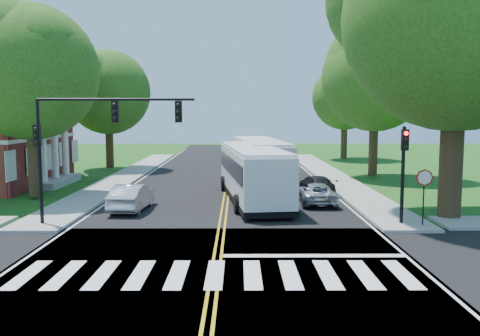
{
  "coord_description": "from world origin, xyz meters",
  "views": [
    {
      "loc": [
        0.74,
        -16.27,
        5.14
      ],
      "look_at": [
        0.84,
        9.04,
        2.4
      ],
      "focal_mm": 38.0,
      "sensor_mm": 36.0,
      "label": 1
    }
  ],
  "objects_px": {
    "signal_ne": "(404,162)",
    "bus_lead": "(253,172)",
    "suv": "(317,193)",
    "bus_follow": "(260,161)",
    "signal_nw": "(90,130)",
    "dark_sedan": "(315,184)",
    "hatchback": "(132,197)"
  },
  "relations": [
    {
      "from": "hatchback",
      "to": "suv",
      "type": "relative_size",
      "value": 1.01
    },
    {
      "from": "signal_ne",
      "to": "suv",
      "type": "bearing_deg",
      "value": 117.6
    },
    {
      "from": "suv",
      "to": "bus_lead",
      "type": "bearing_deg",
      "value": -15.58
    },
    {
      "from": "dark_sedan",
      "to": "suv",
      "type": "bearing_deg",
      "value": 70.72
    },
    {
      "from": "bus_follow",
      "to": "suv",
      "type": "relative_size",
      "value": 2.97
    },
    {
      "from": "hatchback",
      "to": "signal_ne",
      "type": "bearing_deg",
      "value": 167.37
    },
    {
      "from": "suv",
      "to": "bus_follow",
      "type": "bearing_deg",
      "value": -68.39
    },
    {
      "from": "bus_lead",
      "to": "hatchback",
      "type": "xyz_separation_m",
      "value": [
        -6.48,
        -3.06,
        -0.96
      ]
    },
    {
      "from": "bus_lead",
      "to": "dark_sedan",
      "type": "bearing_deg",
      "value": -154.29
    },
    {
      "from": "signal_nw",
      "to": "signal_ne",
      "type": "xyz_separation_m",
      "value": [
        14.06,
        0.01,
        -1.41
      ]
    },
    {
      "from": "signal_nw",
      "to": "hatchback",
      "type": "bearing_deg",
      "value": 75.7
    },
    {
      "from": "signal_ne",
      "to": "bus_lead",
      "type": "xyz_separation_m",
      "value": [
        -6.61,
        6.84,
        -1.28
      ]
    },
    {
      "from": "signal_ne",
      "to": "dark_sedan",
      "type": "relative_size",
      "value": 1.1
    },
    {
      "from": "signal_nw",
      "to": "dark_sedan",
      "type": "distance_m",
      "value": 15.41
    },
    {
      "from": "bus_follow",
      "to": "dark_sedan",
      "type": "bearing_deg",
      "value": 123.08
    },
    {
      "from": "signal_nw",
      "to": "hatchback",
      "type": "xyz_separation_m",
      "value": [
        0.97,
        3.79,
        -3.66
      ]
    },
    {
      "from": "signal_nw",
      "to": "bus_follow",
      "type": "bearing_deg",
      "value": 59.18
    },
    {
      "from": "bus_follow",
      "to": "hatchback",
      "type": "height_order",
      "value": "bus_follow"
    },
    {
      "from": "signal_ne",
      "to": "bus_follow",
      "type": "bearing_deg",
      "value": 113.44
    },
    {
      "from": "bus_follow",
      "to": "dark_sedan",
      "type": "relative_size",
      "value": 3.17
    },
    {
      "from": "hatchback",
      "to": "suv",
      "type": "distance_m",
      "value": 10.28
    },
    {
      "from": "signal_ne",
      "to": "suv",
      "type": "relative_size",
      "value": 1.03
    },
    {
      "from": "suv",
      "to": "signal_ne",
      "type": "bearing_deg",
      "value": 118.97
    },
    {
      "from": "dark_sedan",
      "to": "signal_nw",
      "type": "bearing_deg",
      "value": 27.54
    },
    {
      "from": "bus_follow",
      "to": "dark_sedan",
      "type": "xyz_separation_m",
      "value": [
        3.4,
        -4.18,
        -1.12
      ]
    },
    {
      "from": "bus_lead",
      "to": "dark_sedan",
      "type": "relative_size",
      "value": 3.12
    },
    {
      "from": "signal_ne",
      "to": "bus_lead",
      "type": "bearing_deg",
      "value": 134.03
    },
    {
      "from": "suv",
      "to": "dark_sedan",
      "type": "relative_size",
      "value": 1.07
    },
    {
      "from": "bus_lead",
      "to": "bus_follow",
      "type": "height_order",
      "value": "bus_follow"
    },
    {
      "from": "suv",
      "to": "dark_sedan",
      "type": "xyz_separation_m",
      "value": [
        0.49,
        3.72,
        -0.01
      ]
    },
    {
      "from": "bus_follow",
      "to": "suv",
      "type": "height_order",
      "value": "bus_follow"
    },
    {
      "from": "suv",
      "to": "dark_sedan",
      "type": "distance_m",
      "value": 3.76
    }
  ]
}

